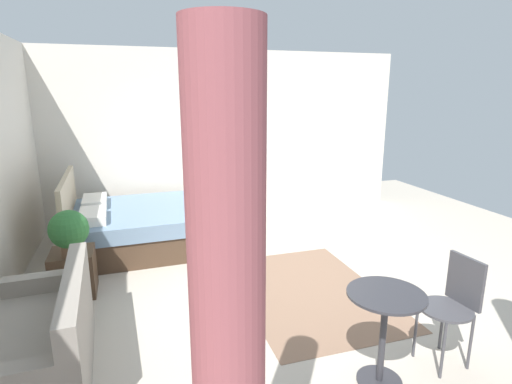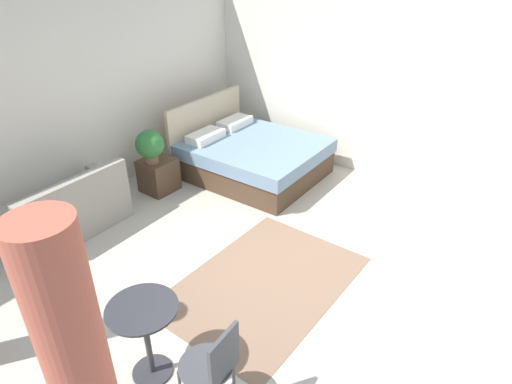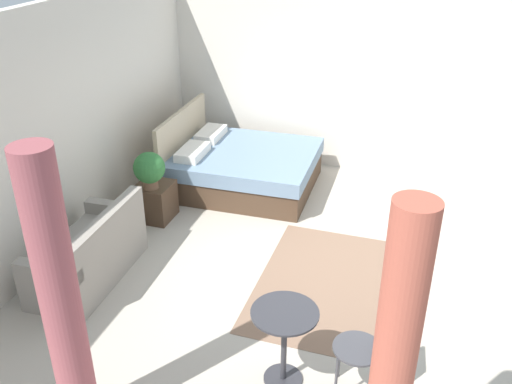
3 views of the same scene
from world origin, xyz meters
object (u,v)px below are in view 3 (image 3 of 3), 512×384
at_px(bed, 242,167).
at_px(potted_plant, 149,169).
at_px(balcony_table, 284,334).
at_px(couch, 90,255).
at_px(cafe_chair_near_window, 369,344).
at_px(nightstand, 155,201).

height_order(bed, potted_plant, bed).
relative_size(bed, balcony_table, 2.73).
distance_m(couch, cafe_chair_near_window, 3.20).
bearing_deg(couch, potted_plant, -2.93).
xyz_separation_m(nightstand, cafe_chair_near_window, (-2.16, -3.05, 0.31)).
bearing_deg(cafe_chair_near_window, couch, 76.65).
height_order(couch, balcony_table, couch).
bearing_deg(potted_plant, cafe_chair_near_window, -124.23).
relative_size(couch, nightstand, 3.05).
distance_m(bed, balcony_table, 3.81).
height_order(nightstand, potted_plant, potted_plant).
bearing_deg(bed, nightstand, 148.29).
height_order(couch, nightstand, couch).
bearing_deg(balcony_table, couch, 71.79).
height_order(potted_plant, cafe_chair_near_window, potted_plant).
bearing_deg(potted_plant, nightstand, 8.70).
bearing_deg(balcony_table, bed, 24.83).
distance_m(bed, cafe_chair_near_window, 4.10).
bearing_deg(nightstand, potted_plant, -171.30).
xyz_separation_m(couch, nightstand, (1.43, -0.05, -0.05)).
relative_size(bed, potted_plant, 4.19).
relative_size(nightstand, cafe_chair_near_window, 0.54).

